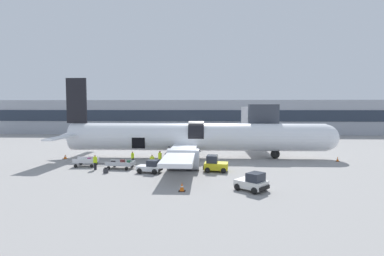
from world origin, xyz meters
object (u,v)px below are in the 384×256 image
at_px(ground_crew_supervisor, 133,157).
at_px(baggage_cart_loading, 121,164).
at_px(baggage_tug_rear, 215,165).
at_px(ground_crew_loader_b, 95,162).
at_px(airplane, 193,138).
at_px(ground_crew_driver, 160,158).
at_px(suitcase_on_tarmac_upright, 106,171).
at_px(baggage_tug_mid, 150,167).
at_px(baggage_tug_lead, 252,183).
at_px(ground_crew_loader_a, 152,161).
at_px(baggage_cart_queued, 87,162).

bearing_deg(ground_crew_supervisor, baggage_cart_loading, -104.20).
bearing_deg(baggage_tug_rear, ground_crew_loader_b, 179.27).
relative_size(baggage_tug_rear, ground_crew_loader_b, 1.66).
relative_size(airplane, baggage_cart_loading, 9.56).
xyz_separation_m(ground_crew_loader_b, ground_crew_driver, (6.78, 2.23, 0.09)).
height_order(baggage_cart_loading, ground_crew_loader_b, ground_crew_loader_b).
distance_m(airplane, suitcase_on_tarmac_upright, 13.23).
bearing_deg(baggage_tug_mid, baggage_tug_lead, -32.88).
xyz_separation_m(baggage_tug_lead, suitcase_on_tarmac_upright, (-14.19, 5.77, -0.40)).
bearing_deg(baggage_cart_loading, ground_crew_loader_a, 6.22).
bearing_deg(baggage_tug_rear, baggage_cart_queued, 171.92).
bearing_deg(ground_crew_loader_b, ground_crew_driver, 18.24).
relative_size(baggage_tug_lead, ground_crew_loader_b, 1.76).
distance_m(airplane, baggage_cart_queued, 13.69).
bearing_deg(baggage_tug_rear, baggage_tug_lead, -68.52).
bearing_deg(baggage_cart_queued, baggage_tug_lead, -27.92).
bearing_deg(ground_crew_loader_a, ground_crew_loader_b, -169.51).
bearing_deg(baggage_tug_lead, ground_crew_supervisor, 139.59).
relative_size(airplane, ground_crew_driver, 20.83).
height_order(baggage_tug_rear, baggage_cart_queued, baggage_tug_rear).
distance_m(baggage_tug_mid, suitcase_on_tarmac_upright, 4.59).
bearing_deg(baggage_cart_queued, ground_crew_supervisor, 15.66).
bearing_deg(suitcase_on_tarmac_upright, airplane, 48.65).
bearing_deg(suitcase_on_tarmac_upright, ground_crew_loader_b, 136.63).
distance_m(airplane, ground_crew_loader_a, 8.41).
bearing_deg(baggage_cart_loading, ground_crew_loader_b, -164.20).
distance_m(baggage_cart_loading, suitcase_on_tarmac_upright, 2.57).
relative_size(baggage_tug_lead, baggage_cart_queued, 0.82).
relative_size(baggage_tug_mid, baggage_tug_rear, 0.99).
bearing_deg(ground_crew_supervisor, ground_crew_loader_b, -134.83).
xyz_separation_m(baggage_cart_loading, suitcase_on_tarmac_upright, (-0.94, -2.38, -0.21)).
bearing_deg(ground_crew_supervisor, baggage_tug_rear, -19.72).
height_order(baggage_tug_rear, ground_crew_loader_b, baggage_tug_rear).
bearing_deg(baggage_cart_queued, ground_crew_driver, 2.06).
relative_size(baggage_tug_mid, ground_crew_loader_b, 1.65).
height_order(baggage_tug_lead, ground_crew_loader_a, ground_crew_loader_a).
height_order(ground_crew_loader_a, ground_crew_driver, ground_crew_driver).
height_order(baggage_tug_mid, suitcase_on_tarmac_upright, baggage_tug_mid).
relative_size(baggage_tug_lead, ground_crew_supervisor, 1.86).
height_order(ground_crew_driver, ground_crew_supervisor, ground_crew_driver).
xyz_separation_m(baggage_tug_lead, ground_crew_loader_a, (-9.84, 8.52, 0.17)).
relative_size(baggage_tug_mid, ground_crew_loader_a, 1.74).
bearing_deg(ground_crew_supervisor, baggage_cart_queued, -164.34).
bearing_deg(baggage_tug_mid, ground_crew_driver, 81.60).
relative_size(baggage_tug_rear, suitcase_on_tarmac_upright, 4.55).
xyz_separation_m(baggage_cart_loading, baggage_cart_queued, (-4.35, 1.18, 0.04)).
relative_size(airplane, baggage_tug_rear, 13.75).
height_order(baggage_tug_rear, ground_crew_driver, ground_crew_driver).
xyz_separation_m(ground_crew_loader_a, ground_crew_supervisor, (-2.76, 2.21, -0.00)).
xyz_separation_m(ground_crew_loader_a, ground_crew_loader_b, (-6.07, -1.12, 0.05)).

